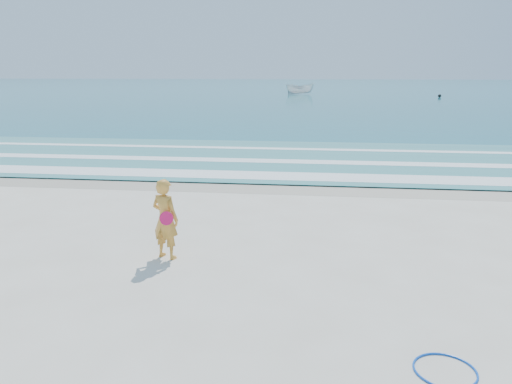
# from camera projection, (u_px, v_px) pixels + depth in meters

# --- Properties ---
(ground) EXTENTS (400.00, 400.00, 0.00)m
(ground) POSITION_uv_depth(u_px,v_px,m) (188.00, 317.00, 7.58)
(ground) COLOR silver
(ground) RESTS_ON ground
(wet_sand) EXTENTS (400.00, 2.40, 0.00)m
(wet_sand) POSITION_uv_depth(u_px,v_px,m) (258.00, 185.00, 16.26)
(wet_sand) COLOR #B2A893
(wet_sand) RESTS_ON ground
(ocean) EXTENTS (400.00, 190.00, 0.04)m
(ocean) POSITION_uv_depth(u_px,v_px,m) (310.00, 87.00, 108.79)
(ocean) COLOR #19727F
(ocean) RESTS_ON ground
(shallow) EXTENTS (400.00, 10.00, 0.01)m
(shallow) POSITION_uv_depth(u_px,v_px,m) (272.00, 158.00, 21.06)
(shallow) COLOR #59B7AD
(shallow) RESTS_ON ocean
(foam_near) EXTENTS (400.00, 1.40, 0.01)m
(foam_near) POSITION_uv_depth(u_px,v_px,m) (263.00, 175.00, 17.50)
(foam_near) COLOR white
(foam_near) RESTS_ON shallow
(foam_mid) EXTENTS (400.00, 0.90, 0.01)m
(foam_mid) POSITION_uv_depth(u_px,v_px,m) (270.00, 161.00, 20.29)
(foam_mid) COLOR white
(foam_mid) RESTS_ON shallow
(foam_far) EXTENTS (400.00, 0.60, 0.01)m
(foam_far) POSITION_uv_depth(u_px,v_px,m) (277.00, 149.00, 23.47)
(foam_far) COLOR white
(foam_far) RESTS_ON shallow
(hoop) EXTENTS (1.03, 1.03, 0.03)m
(hoop) POSITION_uv_depth(u_px,v_px,m) (445.00, 370.00, 6.21)
(hoop) COLOR blue
(hoop) RESTS_ON ground
(boat) EXTENTS (4.28, 1.71, 1.64)m
(boat) POSITION_uv_depth(u_px,v_px,m) (300.00, 89.00, 76.08)
(boat) COLOR silver
(boat) RESTS_ON ocean
(buoy) EXTENTS (0.44, 0.44, 0.44)m
(buoy) POSITION_uv_depth(u_px,v_px,m) (440.00, 96.00, 67.44)
(buoy) COLOR black
(buoy) RESTS_ON ocean
(woman) EXTENTS (0.69, 0.58, 1.61)m
(woman) POSITION_uv_depth(u_px,v_px,m) (165.00, 219.00, 9.79)
(woman) COLOR gold
(woman) RESTS_ON ground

